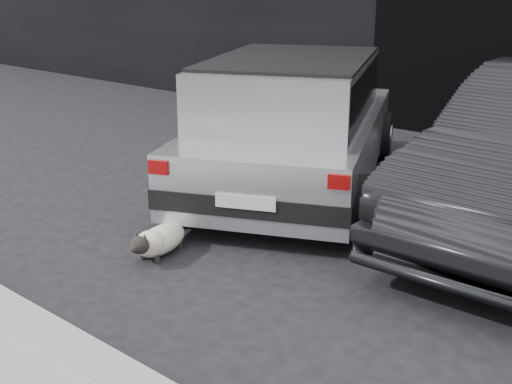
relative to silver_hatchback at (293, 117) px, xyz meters
The scene contains 5 objects.
ground 1.09m from the silver_hatchback, 83.90° to the right, with size 80.00×80.00×0.00m, color black.
curb 3.62m from the silver_hatchback, 72.26° to the right, with size 18.00×0.25×0.12m, color gray.
silver_hatchback is the anchor object (origin of this frame).
cat_siamese 2.18m from the silver_hatchback, 83.74° to the right, with size 0.39×0.79×0.28m.
cat_white 1.37m from the silver_hatchback, 96.69° to the right, with size 0.86×0.36×0.40m.
Camera 1 is at (3.74, -4.37, 2.12)m, focal length 45.00 mm.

